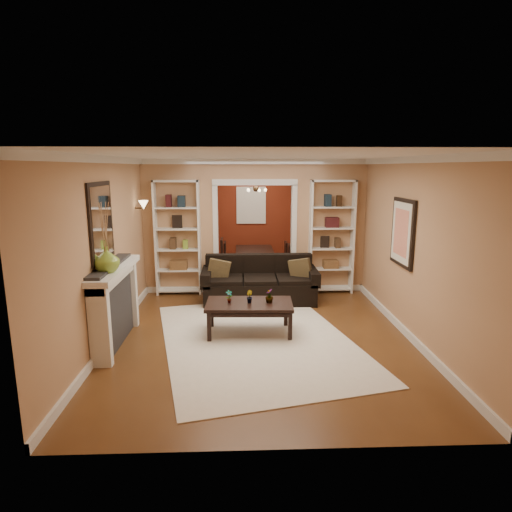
{
  "coord_description": "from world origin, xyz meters",
  "views": [
    {
      "loc": [
        -0.31,
        -7.47,
        2.54
      ],
      "look_at": [
        -0.05,
        -0.8,
        1.15
      ],
      "focal_mm": 30.0,
      "sensor_mm": 36.0,
      "label": 1
    }
  ],
  "objects_px": {
    "bookshelf_left": "(178,238)",
    "bookshelf_right": "(331,237)",
    "fireplace": "(117,306)",
    "sofa": "(260,280)",
    "coffee_table": "(249,318)",
    "dining_table": "(256,262)"
  },
  "relations": [
    {
      "from": "bookshelf_left",
      "to": "bookshelf_right",
      "type": "height_order",
      "value": "same"
    },
    {
      "from": "sofa",
      "to": "fireplace",
      "type": "bearing_deg",
      "value": -137.86
    },
    {
      "from": "coffee_table",
      "to": "bookshelf_right",
      "type": "relative_size",
      "value": 0.57
    },
    {
      "from": "fireplace",
      "to": "dining_table",
      "type": "distance_m",
      "value": 4.65
    },
    {
      "from": "fireplace",
      "to": "sofa",
      "type": "bearing_deg",
      "value": 42.14
    },
    {
      "from": "sofa",
      "to": "coffee_table",
      "type": "height_order",
      "value": "sofa"
    },
    {
      "from": "bookshelf_left",
      "to": "sofa",
      "type": "bearing_deg",
      "value": -19.75
    },
    {
      "from": "sofa",
      "to": "dining_table",
      "type": "height_order",
      "value": "sofa"
    },
    {
      "from": "sofa",
      "to": "bookshelf_right",
      "type": "bearing_deg",
      "value": 21.33
    },
    {
      "from": "bookshelf_left",
      "to": "bookshelf_right",
      "type": "distance_m",
      "value": 3.1
    },
    {
      "from": "coffee_table",
      "to": "bookshelf_left",
      "type": "xyz_separation_m",
      "value": [
        -1.38,
        2.21,
        0.9
      ]
    },
    {
      "from": "sofa",
      "to": "fireplace",
      "type": "relative_size",
      "value": 1.29
    },
    {
      "from": "fireplace",
      "to": "bookshelf_right",
      "type": "bearing_deg",
      "value": 34.8
    },
    {
      "from": "sofa",
      "to": "bookshelf_right",
      "type": "height_order",
      "value": "bookshelf_right"
    },
    {
      "from": "bookshelf_left",
      "to": "bookshelf_right",
      "type": "relative_size",
      "value": 1.0
    },
    {
      "from": "coffee_table",
      "to": "bookshelf_left",
      "type": "relative_size",
      "value": 0.57
    },
    {
      "from": "bookshelf_right",
      "to": "fireplace",
      "type": "xyz_separation_m",
      "value": [
        -3.64,
        -2.53,
        -0.57
      ]
    },
    {
      "from": "bookshelf_left",
      "to": "dining_table",
      "type": "relative_size",
      "value": 1.41
    },
    {
      "from": "sofa",
      "to": "bookshelf_left",
      "type": "xyz_separation_m",
      "value": [
        -1.62,
        0.58,
        0.72
      ]
    },
    {
      "from": "bookshelf_left",
      "to": "fireplace",
      "type": "height_order",
      "value": "bookshelf_left"
    },
    {
      "from": "bookshelf_right",
      "to": "fireplace",
      "type": "height_order",
      "value": "bookshelf_right"
    },
    {
      "from": "sofa",
      "to": "bookshelf_left",
      "type": "height_order",
      "value": "bookshelf_left"
    }
  ]
}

